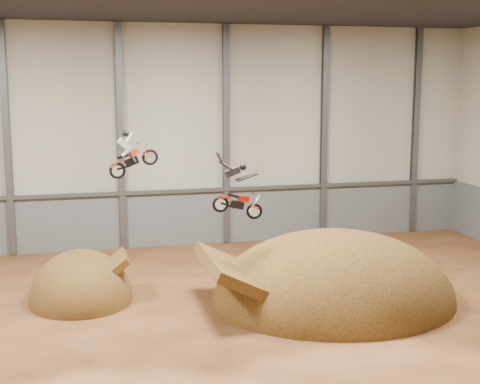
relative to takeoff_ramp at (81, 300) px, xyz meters
name	(u,v)px	position (x,y,z in m)	size (l,w,h in m)	color
floor	(227,326)	(6.07, -5.08, 0.00)	(40.00, 40.00, 0.00)	#442412
back_wall	(174,137)	(6.07, 9.92, 7.00)	(40.00, 0.10, 14.00)	#A9A595
lower_band_back	(175,218)	(6.07, 9.82, 1.75)	(39.80, 0.18, 3.50)	#5B5E63
steel_rail	(175,191)	(6.07, 9.67, 3.55)	(39.80, 0.35, 0.20)	#47494F
steel_column_1	(7,140)	(-3.93, 9.72, 7.00)	(0.40, 0.36, 13.90)	#47494F
steel_column_2	(121,138)	(2.74, 9.72, 7.00)	(0.40, 0.36, 13.90)	#47494F
steel_column_3	(226,136)	(9.40, 9.72, 7.00)	(0.40, 0.36, 13.90)	#47494F
steel_column_4	(324,134)	(16.07, 9.72, 7.00)	(0.40, 0.36, 13.90)	#47494F
steel_column_5	(415,132)	(22.74, 9.72, 7.00)	(0.40, 0.36, 13.90)	#47494F
takeoff_ramp	(81,300)	(0.00, 0.00, 0.00)	(4.94, 5.70, 4.94)	#3A240E
landing_ramp	(333,301)	(11.83, -2.97, 0.00)	(11.80, 10.44, 6.81)	#3A240E
fmx_rider_a	(136,148)	(2.68, -1.62, 7.49)	(2.31, 0.88, 2.09)	red
fmx_rider_b	(236,187)	(6.91, -3.25, 5.82)	(3.09, 0.88, 2.65)	red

